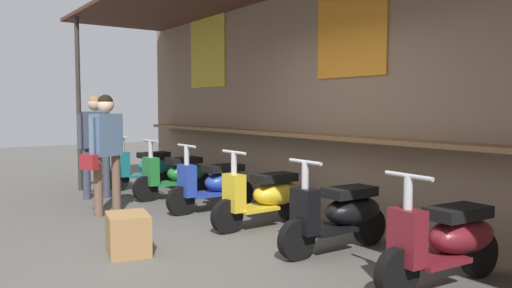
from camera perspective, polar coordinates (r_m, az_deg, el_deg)
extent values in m
plane|color=#56544F|center=(5.16, -4.10, -12.43)|extent=(31.87, 31.87, 0.00)
cube|color=#7F6651|center=(6.23, 12.03, 5.85)|extent=(11.38, 0.25, 3.33)
cube|color=brown|center=(6.02, 9.98, 0.67)|extent=(10.24, 0.36, 0.05)
cube|color=gold|center=(8.99, -5.58, 10.33)|extent=(1.18, 0.02, 1.22)
cube|color=orange|center=(6.26, 10.75, 13.31)|extent=(1.13, 0.02, 1.27)
cylinder|color=#332D28|center=(9.36, -19.60, 4.36)|extent=(0.08, 0.08, 3.08)
ellipsoid|color=#197075|center=(9.44, -11.32, -2.41)|extent=(0.41, 0.71, 0.30)
cube|color=black|center=(9.40, -11.61, -1.22)|extent=(0.32, 0.56, 0.10)
cube|color=#197075|center=(9.32, -13.24, -3.46)|extent=(0.40, 0.51, 0.04)
cube|color=#197075|center=(9.17, -14.97, -2.23)|extent=(0.29, 0.17, 0.44)
cylinder|color=#B7B7BC|center=(9.16, -14.99, -1.42)|extent=(0.07, 0.07, 0.70)
cylinder|color=#B7B7BC|center=(9.13, -15.03, 0.77)|extent=(0.46, 0.05, 0.04)
cylinder|color=black|center=(9.17, -15.52, -3.94)|extent=(0.11, 0.40, 0.40)
cylinder|color=black|center=(9.58, -9.95, -3.50)|extent=(0.11, 0.40, 0.40)
ellipsoid|color=#237533|center=(8.35, -7.92, -3.23)|extent=(0.42, 0.72, 0.30)
cube|color=black|center=(8.31, -8.23, -1.88)|extent=(0.33, 0.57, 0.10)
cube|color=#237533|center=(8.20, -10.01, -4.45)|extent=(0.41, 0.52, 0.04)
cube|color=#237533|center=(8.03, -11.91, -3.07)|extent=(0.29, 0.18, 0.44)
cylinder|color=#B7B7BC|center=(8.02, -11.92, -2.15)|extent=(0.07, 0.07, 0.70)
cylinder|color=#B7B7BC|center=(7.99, -11.96, 0.35)|extent=(0.46, 0.06, 0.04)
cylinder|color=black|center=(8.03, -12.52, -5.03)|extent=(0.12, 0.41, 0.40)
cylinder|color=black|center=(8.51, -6.46, -4.43)|extent=(0.12, 0.41, 0.40)
ellipsoid|color=#233D9E|center=(7.28, -3.38, -4.29)|extent=(0.39, 0.71, 0.30)
cube|color=black|center=(7.23, -3.72, -2.76)|extent=(0.31, 0.56, 0.10)
cube|color=#233D9E|center=(7.12, -5.75, -5.72)|extent=(0.39, 0.51, 0.04)
cube|color=#233D9E|center=(6.94, -7.90, -4.16)|extent=(0.28, 0.17, 0.44)
cylinder|color=#B7B7BC|center=(6.92, -7.91, -3.09)|extent=(0.07, 0.07, 0.70)
cylinder|color=#B7B7BC|center=(6.89, -7.94, -0.21)|extent=(0.46, 0.04, 0.04)
cylinder|color=black|center=(6.94, -8.61, -6.43)|extent=(0.11, 0.40, 0.40)
cylinder|color=black|center=(7.45, -1.75, -5.65)|extent=(0.11, 0.40, 0.40)
ellipsoid|color=gold|center=(6.30, 2.43, -5.62)|extent=(0.39, 0.71, 0.30)
cube|color=black|center=(6.24, 2.08, -3.86)|extent=(0.31, 0.55, 0.10)
cube|color=gold|center=(6.12, -0.16, -7.33)|extent=(0.39, 0.51, 0.04)
cube|color=gold|center=(5.91, -2.52, -5.58)|extent=(0.28, 0.16, 0.44)
cylinder|color=#B7B7BC|center=(5.89, -2.52, -4.34)|extent=(0.07, 0.07, 0.70)
cylinder|color=#B7B7BC|center=(5.85, -2.54, -0.95)|extent=(0.46, 0.04, 0.04)
cylinder|color=black|center=(5.91, -3.33, -8.25)|extent=(0.11, 0.40, 0.40)
cylinder|color=black|center=(6.50, 4.16, -7.12)|extent=(0.11, 0.40, 0.40)
ellipsoid|color=black|center=(5.36, 11.01, -7.45)|extent=(0.39, 0.71, 0.30)
cube|color=black|center=(5.29, 10.65, -5.40)|extent=(0.31, 0.56, 0.10)
cube|color=black|center=(5.15, 8.19, -9.59)|extent=(0.39, 0.51, 0.04)
cube|color=black|center=(4.91, 5.60, -7.62)|extent=(0.28, 0.17, 0.44)
cylinder|color=#B7B7BC|center=(4.89, 5.62, -6.13)|extent=(0.07, 0.07, 0.70)
cylinder|color=#B7B7BC|center=(4.84, 5.65, -2.05)|extent=(0.46, 0.05, 0.04)
cylinder|color=black|center=(4.91, 4.67, -10.85)|extent=(0.11, 0.40, 0.40)
cylinder|color=black|center=(5.58, 12.82, -9.12)|extent=(0.11, 0.40, 0.40)
ellipsoid|color=maroon|center=(4.61, 22.39, -9.60)|extent=(0.43, 0.73, 0.30)
cube|color=black|center=(4.53, 22.08, -7.25)|extent=(0.34, 0.57, 0.10)
cube|color=maroon|center=(4.38, 19.52, -12.28)|extent=(0.42, 0.53, 0.04)
cube|color=maroon|center=(4.10, 16.87, -10.16)|extent=(0.29, 0.18, 0.44)
cylinder|color=#B7B7BC|center=(4.07, 16.91, -8.38)|extent=(0.07, 0.07, 0.70)
cylinder|color=#B7B7BC|center=(4.01, 17.02, -3.50)|extent=(0.46, 0.07, 0.04)
cylinder|color=black|center=(4.11, 15.82, -14.04)|extent=(0.13, 0.41, 0.40)
cylinder|color=black|center=(4.86, 24.13, -11.39)|extent=(0.13, 0.41, 0.40)
cylinder|color=brown|center=(7.27, -15.68, -4.40)|extent=(0.12, 0.12, 0.81)
cylinder|color=brown|center=(7.08, -17.58, -4.67)|extent=(0.12, 0.12, 0.81)
cube|color=slate|center=(7.11, -16.73, 1.00)|extent=(0.34, 0.45, 0.58)
sphere|color=beige|center=(7.10, -16.80, 4.30)|extent=(0.22, 0.22, 0.22)
sphere|color=black|center=(7.10, -16.81, 4.61)|extent=(0.20, 0.20, 0.20)
cylinder|color=slate|center=(7.27, -15.27, 0.92)|extent=(0.08, 0.08, 0.54)
cylinder|color=slate|center=(6.95, -18.25, 0.71)|extent=(0.08, 0.08, 0.54)
cube|color=maroon|center=(6.92, -18.54, -1.98)|extent=(0.28, 0.19, 0.20)
cylinder|color=#383D4C|center=(8.47, -18.78, -3.23)|extent=(0.12, 0.12, 0.82)
cylinder|color=#383D4C|center=(8.50, -16.70, -3.15)|extent=(0.12, 0.12, 0.82)
cube|color=#383D4C|center=(8.43, -17.84, 1.56)|extent=(0.25, 0.43, 0.58)
sphere|color=tan|center=(8.42, -17.91, 4.38)|extent=(0.22, 0.22, 0.22)
sphere|color=olive|center=(8.42, -17.91, 4.65)|extent=(0.21, 0.21, 0.21)
cylinder|color=#383D4C|center=(8.38, -19.49, 1.36)|extent=(0.08, 0.08, 0.55)
cylinder|color=#383D4C|center=(8.48, -16.20, 1.46)|extent=(0.08, 0.08, 0.55)
cube|color=olive|center=(5.26, -14.41, -9.91)|extent=(0.57, 0.50, 0.41)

